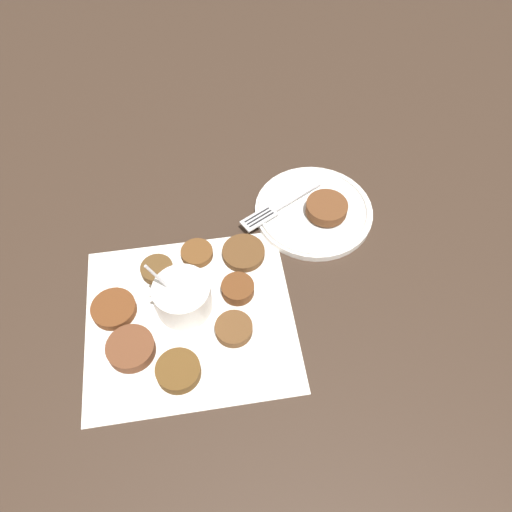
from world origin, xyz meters
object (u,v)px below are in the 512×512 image
fritter_on_plate (327,208)px  fork (275,209)px  sauce_bowl (183,298)px  serving_plate (314,210)px

fritter_on_plate → fork: fritter_on_plate is taller
fork → sauce_bowl: bearing=42.1°
sauce_bowl → fritter_on_plate: (-0.28, -0.15, -0.00)m
sauce_bowl → serving_plate: size_ratio=0.51×
fritter_on_plate → fork: size_ratio=0.45×
serving_plate → fritter_on_plate: 0.03m
serving_plate → fork: (0.08, -0.01, 0.01)m
sauce_bowl → fritter_on_plate: sauce_bowl is taller
fritter_on_plate → fork: 0.10m
fork → serving_plate: bearing=174.9°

